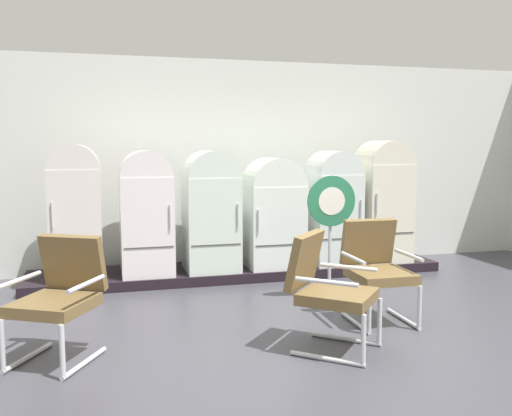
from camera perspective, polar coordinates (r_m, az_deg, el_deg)
The scene contains 13 objects.
ground at distance 4.63m, azimuth 7.49°, elevation -15.47°, with size 12.00×10.00×0.05m, color #3E3D45.
back_wall at distance 7.80m, azimuth -2.83°, elevation 4.51°, with size 11.76×0.12×2.85m.
display_plinth at distance 7.36m, azimuth -1.70°, elevation -6.41°, with size 5.31×0.95×0.12m, color black.
refrigerator_0 at distance 6.89m, azimuth -17.92°, elevation 0.06°, with size 0.59×0.64×1.59m.
refrigerator_1 at distance 6.95m, azimuth -11.14°, elevation -0.07°, with size 0.62×0.72×1.51m.
refrigerator_2 at distance 7.04m, azimuth -4.63°, elevation 0.07°, with size 0.66×0.70×1.51m.
refrigerator_3 at distance 7.23m, azimuth 1.81°, elevation -0.22°, with size 0.71×0.67×1.41m.
refrigerator_4 at distance 7.50m, azimuth 7.87°, elevation 0.41°, with size 0.62×0.65×1.50m.
refrigerator_5 at distance 7.80m, azimuth 12.83°, elevation 1.08°, with size 0.64×0.64×1.63m.
armchair_left at distance 4.73m, azimuth -19.31°, elevation -8.07°, with size 0.81×0.86×0.97m.
armchair_right at distance 5.55m, azimuth 12.17°, elevation -5.72°, with size 0.62×0.70×0.97m.
armchair_center at distance 4.70m, azimuth 7.21°, elevation -7.84°, with size 0.87×0.86×0.97m.
sign_stand at distance 6.15m, azimuth 7.60°, elevation -2.73°, with size 0.55×0.32×1.37m.
Camera 1 is at (-1.68, -3.95, 1.70)m, focal length 39.27 mm.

